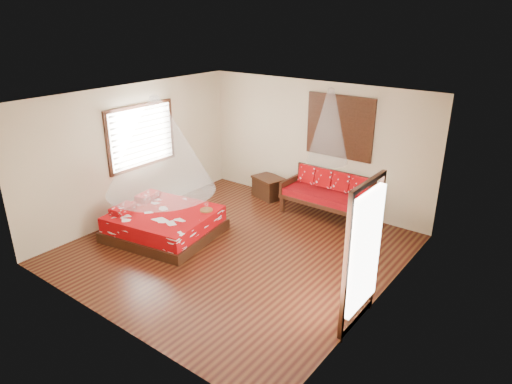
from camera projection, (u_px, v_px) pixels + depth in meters
room at (235, 179)px, 8.03m from camera, size 5.54×5.54×2.84m
bed at (164, 223)px, 9.01m from camera, size 2.20×2.05×0.63m
daybed at (328, 193)px, 9.79m from camera, size 1.88×0.84×0.97m
storage_chest at (269, 187)px, 10.84m from camera, size 0.85×0.72×0.50m
shutter_panel at (340, 127)px, 9.52m from camera, size 1.52×0.06×1.32m
window_left at (142, 136)px, 9.59m from camera, size 0.10×1.74×1.34m
glazed_door at (361, 255)px, 6.19m from camera, size 0.08×1.02×2.16m
wine_tray at (206, 208)px, 8.94m from camera, size 0.25×0.25×0.20m
mosquito_net_main at (158, 145)px, 8.41m from camera, size 2.07×2.07×1.80m
mosquito_net_daybed at (329, 126)px, 9.14m from camera, size 0.84×0.84×1.50m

